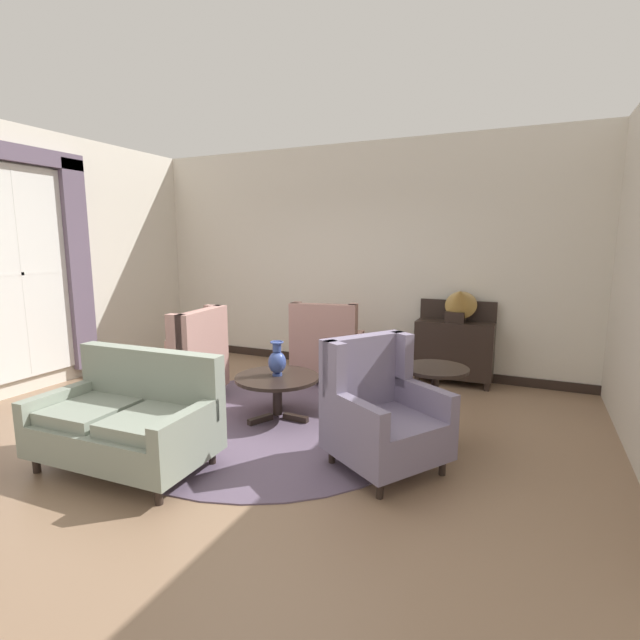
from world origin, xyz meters
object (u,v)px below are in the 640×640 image
Objects in this scene: porcelain_vase at (277,361)px; armchair_far_left at (327,349)px; armchair_beside_settee at (185,365)px; sideboard at (454,348)px; gramophone at (460,301)px; armchair_back_corner at (381,414)px; settee at (129,420)px; side_table at (434,397)px; coffee_table at (277,384)px.

porcelain_vase is 0.34× the size of armchair_far_left.
sideboard is (2.70, 2.03, 0.03)m from armchair_beside_settee.
porcelain_vase is 0.33× the size of armchair_beside_settee.
sideboard is 0.65m from gramophone.
armchair_beside_settee is at bearing 110.73° from armchair_back_corner.
armchair_back_corner is 1.00× the size of armchair_beside_settee.
armchair_beside_settee is at bearing -178.37° from porcelain_vase.
settee is at bearing -122.53° from gramophone.
armchair_back_corner is at bearing -117.14° from side_table.
settee is 2.66m from side_table.
porcelain_vase is 0.62× the size of gramophone.
armchair_back_corner is (1.31, -0.60, -0.17)m from porcelain_vase.
sideboard is at bearing 56.65° from settee.
coffee_table is 1.42m from armchair_back_corner.
coffee_table is at bearing 65.28° from settee.
gramophone is at bearing 118.63° from armchair_beside_settee.
armchair_beside_settee reaches higher than armchair_far_left.
sideboard is (0.20, 2.60, 0.03)m from armchair_back_corner.
armchair_back_corner is at bearing -23.93° from coffee_table.
armchair_beside_settee reaches higher than sideboard.
coffee_table is 0.80× the size of armchair_beside_settee.
armchair_far_left is at bearing 139.78° from side_table.
coffee_table is 1.21m from armchair_beside_settee.
armchair_beside_settee is 1.01× the size of sideboard.
settee is 4.05m from gramophone.
armchair_back_corner is at bearing 22.08° from settee.
armchair_beside_settee reaches higher than armchair_back_corner.
settee is at bearing -112.55° from coffee_table.
gramophone is at bearing -175.57° from armchair_far_left.
armchair_back_corner is 2.61m from sideboard.
coffee_table is 1.48m from armchair_far_left.
coffee_table is 2.58m from gramophone.
side_table is (1.62, 0.05, 0.07)m from coffee_table.
settee is 2.02× the size of side_table.
side_table is (0.32, 0.63, -0.01)m from armchair_back_corner.
gramophone is at bearing 51.26° from coffee_table.
gramophone is (1.56, 1.90, 0.50)m from porcelain_vase.
porcelain_vase is 1.45m from armchair_back_corner.
armchair_far_left is (-0.07, 1.48, 0.06)m from coffee_table.
armchair_beside_settee reaches higher than side_table.
settee reaches higher than side_table.
coffee_table is at bearing -178.24° from side_table.
coffee_table is at bearing 83.80° from armchair_beside_settee.
coffee_table is at bearing -67.99° from porcelain_vase.
settee is at bearing 16.89° from armchair_beside_settee.
sideboard is (2.09, 3.45, 0.09)m from settee.
armchair_far_left is 1.82m from gramophone.
armchair_beside_settee is at bearing -179.73° from coffee_table.
armchair_far_left reaches higher than porcelain_vase.
armchair_back_corner is at bearing 112.52° from armchair_far_left.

